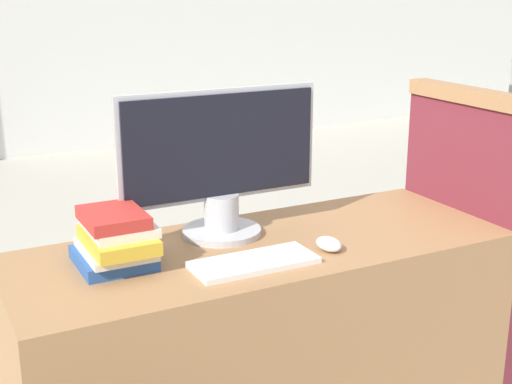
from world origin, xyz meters
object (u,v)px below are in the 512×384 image
mouse (329,244)px  book_stack (116,240)px  keyboard (254,262)px  monitor (221,164)px

mouse → book_stack: book_stack is taller
mouse → keyboard: bearing=-179.7°
monitor → keyboard: monitor is taller
keyboard → mouse: (0.24, 0.00, 0.01)m
keyboard → mouse: mouse is taller
book_stack → monitor: bearing=14.3°
keyboard → book_stack: size_ratio=1.36×
monitor → mouse: size_ratio=6.71×
monitor → keyboard: bearing=-95.2°
mouse → book_stack: (-0.57, 0.17, 0.05)m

